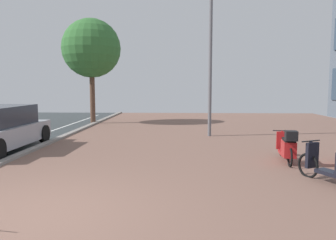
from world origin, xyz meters
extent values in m
torus|color=black|center=(5.07, 2.51, 0.25)|extent=(0.30, 0.53, 0.56)
cube|color=black|center=(5.37, 1.92, 0.23)|extent=(0.58, 0.79, 0.08)
cylinder|color=black|center=(5.08, 2.49, 0.53)|extent=(0.12, 0.14, 0.56)
cube|color=black|center=(5.12, 2.42, 0.51)|extent=(0.32, 0.21, 0.56)
cylinder|color=black|center=(5.09, 2.47, 0.81)|extent=(0.48, 0.26, 0.03)
torus|color=black|center=(4.98, 3.45, 0.23)|extent=(0.12, 0.51, 0.51)
torus|color=black|center=(5.16, 4.77, 0.23)|extent=(0.12, 0.51, 0.51)
cube|color=red|center=(5.07, 4.11, 0.21)|extent=(0.38, 0.78, 0.08)
cube|color=red|center=(5.02, 3.69, 0.41)|extent=(0.38, 0.62, 0.40)
cube|color=black|center=(5.02, 3.69, 0.64)|extent=(0.33, 0.56, 0.06)
cylinder|color=red|center=(5.16, 4.75, 0.48)|extent=(0.09, 0.13, 0.51)
cube|color=red|center=(5.15, 4.67, 0.46)|extent=(0.33, 0.12, 0.50)
cylinder|color=black|center=(5.16, 4.72, 0.73)|extent=(0.52, 0.10, 0.03)
cube|color=black|center=(4.98, 3.40, 0.79)|extent=(0.32, 0.32, 0.24)
cylinder|color=black|center=(-2.66, 6.70, 0.31)|extent=(0.20, 0.62, 0.62)
cylinder|color=slate|center=(3.39, 8.48, 3.10)|extent=(0.14, 0.14, 6.20)
cylinder|color=brown|center=(-2.57, 12.86, 1.47)|extent=(0.27, 0.27, 2.94)
sphere|color=#356E33|center=(-2.57, 12.86, 4.03)|extent=(3.12, 3.12, 3.12)
camera|label=1|loc=(2.27, -4.74, 2.00)|focal=35.08mm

